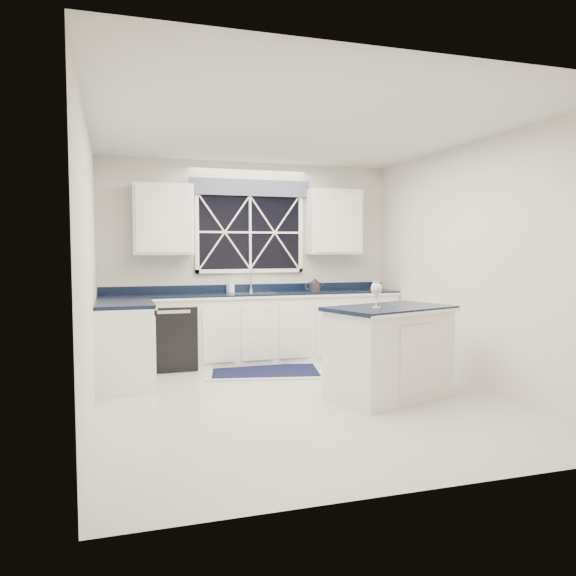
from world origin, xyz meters
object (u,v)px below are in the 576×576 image
object	(u,v)px
faucet	(251,280)
wine_glass	(376,290)
soap_bottle	(230,286)
island	(389,352)
dishwasher	(172,336)
kettle	(315,285)

from	to	relation	value
faucet	wine_glass	xyz separation A→B (m)	(0.70, -2.37, 0.02)
soap_bottle	island	bearing A→B (deg)	-63.03
island	dishwasher	bearing A→B (deg)	114.63
island	wine_glass	world-z (taller)	wine_glass
dishwasher	wine_glass	xyz separation A→B (m)	(1.80, -2.18, 0.71)
dishwasher	soap_bottle	bearing A→B (deg)	13.64
faucet	island	distance (m)	2.55
dishwasher	kettle	xyz separation A→B (m)	(1.94, -0.02, 0.61)
dishwasher	wine_glass	bearing A→B (deg)	-50.36
faucet	kettle	bearing A→B (deg)	-14.42
faucet	kettle	world-z (taller)	faucet
kettle	soap_bottle	size ratio (longest dim) A/B	1.41
faucet	wine_glass	size ratio (longest dim) A/B	1.16
island	kettle	distance (m)	2.17
island	kettle	bearing A→B (deg)	72.77
dishwasher	soap_bottle	size ratio (longest dim) A/B	4.72
dishwasher	island	world-z (taller)	island
island	wine_glass	size ratio (longest dim) A/B	5.52
island	wine_glass	xyz separation A→B (m)	(-0.18, -0.06, 0.65)
island	soap_bottle	bearing A→B (deg)	98.41
kettle	wine_glass	world-z (taller)	wine_glass
faucet	island	xyz separation A→B (m)	(0.89, -2.31, -0.63)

